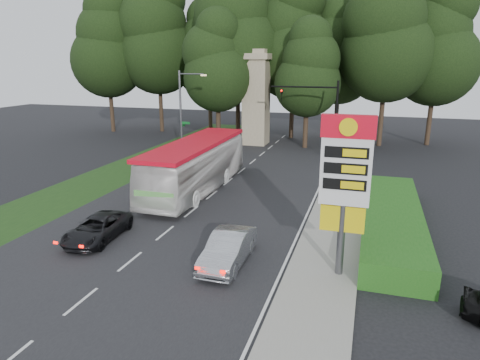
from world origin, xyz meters
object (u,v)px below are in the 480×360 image
(gas_station_pylon, at_px, (345,175))
(monument, at_px, (256,97))
(transit_bus, at_px, (196,167))
(sedan_silver, at_px, (228,249))
(suv_charcoal, at_px, (97,228))
(streetlight_signs, at_px, (183,110))
(traffic_signal_mast, at_px, (322,109))

(gas_station_pylon, relative_size, monument, 0.68)
(transit_bus, xyz_separation_m, sedan_silver, (5.74, -10.06, -1.02))
(gas_station_pylon, bearing_deg, suv_charcoal, 178.64)
(streetlight_signs, relative_size, transit_bus, 0.64)
(monument, distance_m, transit_bus, 18.59)
(traffic_signal_mast, xyz_separation_m, monument, (-7.68, 6.00, 0.43))
(monument, distance_m, suv_charcoal, 28.10)
(monument, height_order, sedan_silver, monument)
(monument, bearing_deg, gas_station_pylon, -68.20)
(traffic_signal_mast, relative_size, streetlight_signs, 0.90)
(suv_charcoal, bearing_deg, gas_station_pylon, -4.98)
(sedan_silver, bearing_deg, streetlight_signs, 118.81)
(transit_bus, relative_size, suv_charcoal, 2.87)
(traffic_signal_mast, height_order, transit_bus, traffic_signal_mast)
(traffic_signal_mast, relative_size, sedan_silver, 1.63)
(streetlight_signs, bearing_deg, transit_bus, -61.54)
(streetlight_signs, bearing_deg, suv_charcoal, -78.32)
(traffic_signal_mast, distance_m, suv_charcoal, 23.71)
(transit_bus, bearing_deg, traffic_signal_mast, 60.56)
(monument, xyz_separation_m, transit_bus, (0.59, -18.28, -3.36))
(gas_station_pylon, xyz_separation_m, traffic_signal_mast, (-3.52, 22.00, 0.22))
(streetlight_signs, xyz_separation_m, transit_bus, (5.58, -10.29, -2.69))
(suv_charcoal, bearing_deg, transit_bus, 77.35)
(gas_station_pylon, height_order, monument, monument)
(monument, bearing_deg, suv_charcoal, -91.88)
(sedan_silver, bearing_deg, transit_bus, 119.44)
(gas_station_pylon, height_order, suv_charcoal, gas_station_pylon)
(sedan_silver, bearing_deg, traffic_signal_mast, 86.27)
(suv_charcoal, bearing_deg, traffic_signal_mast, 64.80)
(sedan_silver, relative_size, suv_charcoal, 1.01)
(monument, bearing_deg, traffic_signal_mast, -38.00)
(streetlight_signs, distance_m, sedan_silver, 23.58)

